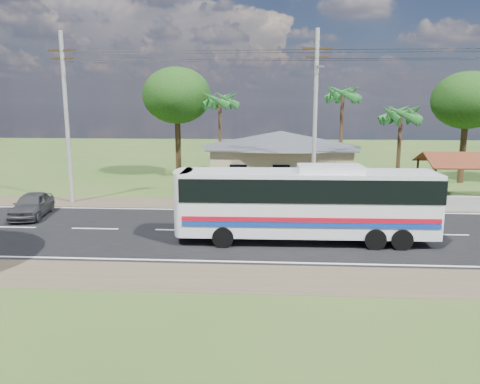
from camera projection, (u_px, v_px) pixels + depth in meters
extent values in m
plane|color=#2E4D1B|center=(265.00, 232.00, 24.16)|extent=(120.00, 120.00, 0.00)
cube|color=black|center=(265.00, 232.00, 24.16)|extent=(120.00, 10.00, 0.02)
cube|color=brown|center=(266.00, 205.00, 30.53)|extent=(120.00, 3.00, 0.01)
cube|color=brown|center=(263.00, 279.00, 17.79)|extent=(120.00, 3.00, 0.01)
cube|color=silver|center=(266.00, 211.00, 28.76)|extent=(120.00, 0.15, 0.01)
cube|color=silver|center=(264.00, 262.00, 19.55)|extent=(120.00, 0.15, 0.01)
cube|color=silver|center=(265.00, 231.00, 24.16)|extent=(120.00, 0.15, 0.01)
cube|color=tan|center=(280.00, 167.00, 36.53)|extent=(10.00, 8.00, 3.20)
cube|color=#4C4F54|center=(280.00, 146.00, 36.21)|extent=(10.60, 8.60, 0.10)
pyramid|color=#4C4F54|center=(281.00, 131.00, 36.00)|extent=(12.40, 10.00, 1.20)
cube|color=black|center=(238.00, 173.00, 32.76)|extent=(1.20, 0.08, 1.20)
cube|color=black|center=(281.00, 173.00, 32.57)|extent=(1.20, 0.08, 1.20)
cube|color=black|center=(325.00, 174.00, 32.38)|extent=(1.20, 0.08, 1.20)
cylinder|color=#362613|center=(434.00, 186.00, 29.81)|extent=(0.16, 0.16, 2.60)
cylinder|color=#362613|center=(417.00, 177.00, 33.33)|extent=(0.16, 0.16, 2.60)
cube|color=brown|center=(469.00, 160.00, 30.04)|extent=(5.20, 2.28, 0.90)
cube|color=brown|center=(456.00, 157.00, 32.20)|extent=(5.20, 2.28, 0.90)
cube|color=#362613|center=(463.00, 153.00, 31.05)|extent=(5.20, 0.12, 0.12)
cube|color=#9E9E99|center=(461.00, 203.00, 28.81)|extent=(7.00, 0.30, 0.90)
cylinder|color=#9E9E99|center=(67.00, 119.00, 30.29)|extent=(0.26, 0.26, 11.00)
cube|color=#362613|center=(62.00, 50.00, 29.47)|extent=(1.80, 0.12, 0.12)
cube|color=#362613|center=(62.00, 59.00, 29.57)|extent=(1.40, 0.10, 0.10)
cylinder|color=#9E9E99|center=(315.00, 120.00, 29.29)|extent=(0.26, 0.26, 11.00)
cube|color=#362613|center=(317.00, 49.00, 28.47)|extent=(1.80, 0.12, 0.12)
cube|color=#362613|center=(317.00, 57.00, 28.57)|extent=(1.40, 0.10, 0.10)
cylinder|color=gray|center=(318.00, 68.00, 27.72)|extent=(0.08, 2.00, 0.08)
cube|color=gray|center=(320.00, 66.00, 26.74)|extent=(0.50, 0.18, 0.12)
cylinder|color=black|center=(187.00, 53.00, 29.01)|extent=(16.00, 0.02, 0.02)
cylinder|color=black|center=(443.00, 51.00, 28.04)|extent=(15.00, 0.02, 0.02)
cylinder|color=#47301E|center=(399.00, 153.00, 33.77)|extent=(0.28, 0.28, 6.00)
cylinder|color=#47301E|center=(341.00, 137.00, 38.26)|extent=(0.28, 0.28, 7.50)
cylinder|color=#47301E|center=(220.00, 139.00, 39.42)|extent=(0.28, 0.28, 7.00)
cylinder|color=#47301E|center=(178.00, 143.00, 41.73)|extent=(0.50, 0.50, 5.95)
ellipsoid|color=#12360E|center=(177.00, 95.00, 40.93)|extent=(6.00, 6.00, 4.92)
cylinder|color=#47301E|center=(463.00, 149.00, 38.30)|extent=(0.50, 0.50, 5.60)
ellipsoid|color=#12360E|center=(467.00, 100.00, 37.55)|extent=(5.60, 5.60, 4.59)
cube|color=silver|center=(308.00, 202.00, 22.18)|extent=(11.91, 2.67, 2.97)
cube|color=black|center=(308.00, 187.00, 22.04)|extent=(11.96, 2.73, 1.09)
cube|color=black|center=(184.00, 193.00, 22.38)|extent=(0.16, 2.28, 1.78)
cube|color=#AA0A1D|center=(310.00, 220.00, 21.05)|extent=(11.67, 0.23, 0.22)
cube|color=navy|center=(310.00, 225.00, 21.10)|extent=(11.67, 0.23, 0.22)
cube|color=silver|center=(330.00, 168.00, 21.82)|extent=(2.99, 1.63, 0.30)
cylinder|color=black|center=(223.00, 237.00, 21.52)|extent=(0.99, 0.36, 0.99)
cylinder|color=black|center=(227.00, 224.00, 23.75)|extent=(0.99, 0.36, 0.99)
cylinder|color=black|center=(375.00, 239.00, 21.20)|extent=(0.99, 0.36, 0.99)
cylinder|color=black|center=(364.00, 226.00, 23.43)|extent=(0.99, 0.36, 0.99)
cylinder|color=black|center=(402.00, 239.00, 21.14)|extent=(0.99, 0.36, 0.99)
cylinder|color=black|center=(388.00, 226.00, 23.37)|extent=(0.99, 0.36, 0.99)
imported|color=black|center=(304.00, 199.00, 30.11)|extent=(1.83, 0.68, 0.95)
imported|color=#2D2D2F|center=(32.00, 205.00, 27.20)|extent=(2.33, 4.40, 1.42)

